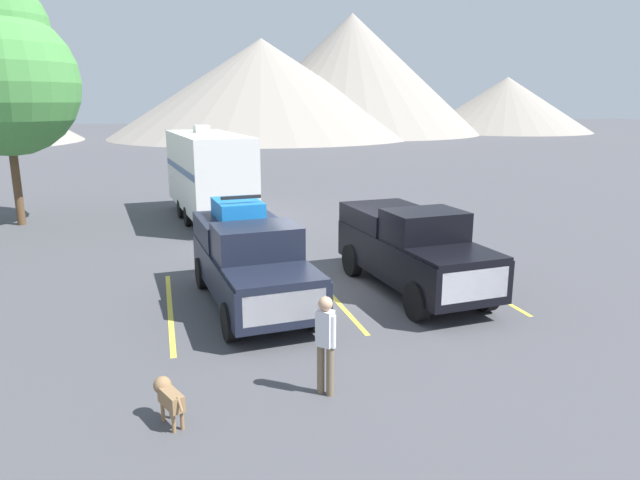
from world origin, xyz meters
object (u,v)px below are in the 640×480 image
(camper_trailer_a, at_px, (208,171))
(pickup_truck_a, at_px, (250,258))
(pickup_truck_b, at_px, (411,247))
(dog, at_px, (168,395))
(person_a, at_px, (325,339))

(camper_trailer_a, bearing_deg, pickup_truck_a, -89.81)
(pickup_truck_b, xyz_separation_m, dog, (-6.23, -4.85, -0.70))
(pickup_truck_a, relative_size, person_a, 3.18)
(pickup_truck_a, bearing_deg, pickup_truck_b, -1.86)
(dog, bearing_deg, pickup_truck_a, 67.52)
(pickup_truck_a, xyz_separation_m, person_a, (0.50, -4.80, -0.15))
(person_a, bearing_deg, camper_trailer_a, 92.01)
(pickup_truck_a, height_order, dog, pickup_truck_a)
(pickup_truck_a, distance_m, dog, 5.44)
(pickup_truck_a, xyz_separation_m, dog, (-2.06, -4.98, -0.69))
(dog, bearing_deg, pickup_truck_b, 37.89)
(pickup_truck_a, height_order, pickup_truck_b, pickup_truck_a)
(pickup_truck_b, distance_m, person_a, 5.93)
(camper_trailer_a, xyz_separation_m, dog, (-2.03, -15.45, -1.56))
(camper_trailer_a, bearing_deg, person_a, -87.99)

